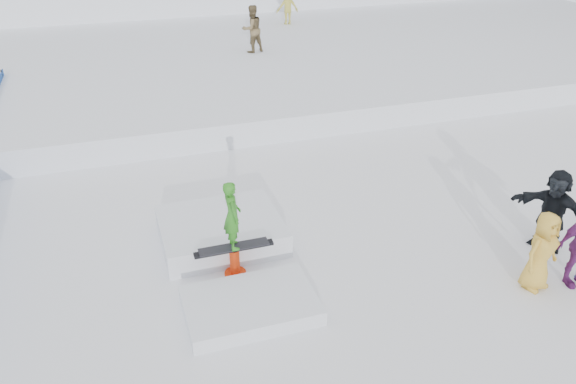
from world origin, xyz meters
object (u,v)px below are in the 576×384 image
object	(u,v)px
walker_ygreen	(287,6)
jib_rail_feature	(228,247)
spectator_dark	(553,210)
spectator_yellow	(541,251)
walker_olive	(252,29)

from	to	relation	value
walker_ygreen	jib_rail_feature	bearing A→B (deg)	69.96
spectator_dark	jib_rail_feature	bearing A→B (deg)	-135.03
spectator_dark	spectator_yellow	bearing A→B (deg)	-78.26
jib_rail_feature	walker_olive	bearing A→B (deg)	72.65
walker_olive	walker_ygreen	world-z (taller)	walker_olive
walker_ygreen	spectator_dark	world-z (taller)	walker_ygreen
spectator_dark	walker_ygreen	bearing A→B (deg)	147.33
spectator_dark	jib_rail_feature	size ratio (longest dim) A/B	0.42
walker_ygreen	spectator_yellow	xyz separation A→B (m)	(-1.85, -21.02, -0.85)
walker_ygreen	jib_rail_feature	xyz separation A→B (m)	(-7.34, -18.23, -1.37)
walker_olive	jib_rail_feature	distance (m)	14.10
spectator_dark	jib_rail_feature	world-z (taller)	jib_rail_feature
spectator_dark	jib_rail_feature	xyz separation A→B (m)	(-6.68, 1.70, -0.61)
walker_olive	spectator_dark	size ratio (longest dim) A/B	1.05
spectator_yellow	spectator_dark	world-z (taller)	spectator_dark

